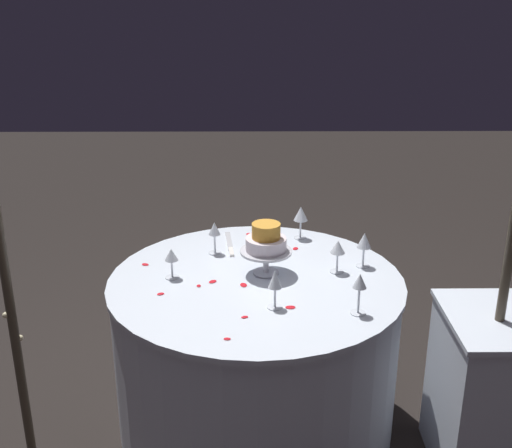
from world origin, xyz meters
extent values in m
plane|color=black|center=(0.00, 0.00, 0.00)|extent=(12.00, 12.00, 0.00)
sphere|color=#F9EAB2|center=(0.93, 0.32, 0.73)|extent=(0.02, 0.02, 0.02)
sphere|color=#F9EAB2|center=(0.90, 0.30, 0.62)|extent=(0.02, 0.02, 0.02)
sphere|color=#F9EAB2|center=(0.92, 0.30, 0.49)|extent=(0.02, 0.02, 0.02)
cylinder|color=silver|center=(0.00, 0.00, 0.35)|extent=(1.22, 1.22, 0.70)
cylinder|color=silver|center=(0.00, 0.00, 0.71)|extent=(1.24, 1.24, 0.02)
cube|color=silver|center=(-0.97, 0.29, 0.34)|extent=(0.47, 0.47, 0.68)
cube|color=silver|center=(-0.97, 0.29, 0.69)|extent=(0.49, 0.49, 0.02)
cylinder|color=silver|center=(-0.04, -0.06, 0.73)|extent=(0.11, 0.11, 0.01)
cylinder|color=silver|center=(-0.04, -0.06, 0.78)|extent=(0.02, 0.02, 0.09)
cylinder|color=silver|center=(-0.04, -0.06, 0.83)|extent=(0.22, 0.22, 0.01)
cylinder|color=white|center=(-0.04, -0.06, 0.86)|extent=(0.17, 0.17, 0.06)
cylinder|color=gold|center=(-0.04, -0.06, 0.92)|extent=(0.12, 0.12, 0.06)
cylinder|color=silver|center=(-0.38, 0.30, 0.72)|extent=(0.06, 0.06, 0.00)
cylinder|color=silver|center=(-0.38, 0.30, 0.78)|extent=(0.01, 0.01, 0.10)
cone|color=silver|center=(-0.38, 0.30, 0.86)|extent=(0.05, 0.05, 0.06)
cylinder|color=silver|center=(-0.35, -0.07, 0.72)|extent=(0.06, 0.06, 0.00)
cylinder|color=silver|center=(-0.35, -0.07, 0.77)|extent=(0.01, 0.01, 0.09)
cone|color=silver|center=(-0.35, -0.07, 0.84)|extent=(0.06, 0.06, 0.06)
cylinder|color=silver|center=(0.35, -0.02, 0.72)|extent=(0.06, 0.06, 0.00)
cylinder|color=silver|center=(0.35, -0.02, 0.77)|extent=(0.01, 0.01, 0.08)
cone|color=silver|center=(0.35, -0.02, 0.83)|extent=(0.06, 0.06, 0.05)
cylinder|color=silver|center=(-0.22, -0.46, 0.72)|extent=(0.06, 0.06, 0.00)
cylinder|color=silver|center=(-0.22, -0.46, 0.77)|extent=(0.01, 0.01, 0.09)
cone|color=silver|center=(-0.22, -0.46, 0.85)|extent=(0.07, 0.07, 0.07)
cylinder|color=silver|center=(-0.47, -0.13, 0.72)|extent=(0.06, 0.06, 0.00)
cylinder|color=silver|center=(-0.47, -0.13, 0.77)|extent=(0.01, 0.01, 0.09)
cone|color=silver|center=(-0.47, -0.13, 0.85)|extent=(0.06, 0.06, 0.07)
cylinder|color=silver|center=(0.19, -0.28, 0.72)|extent=(0.06, 0.06, 0.00)
cylinder|color=silver|center=(0.19, -0.28, 0.77)|extent=(0.01, 0.01, 0.09)
cone|color=silver|center=(0.19, -0.28, 0.84)|extent=(0.05, 0.05, 0.06)
cylinder|color=silver|center=(-0.07, 0.25, 0.72)|extent=(0.06, 0.06, 0.00)
cylinder|color=silver|center=(-0.07, 0.25, 0.77)|extent=(0.01, 0.01, 0.08)
cone|color=silver|center=(-0.07, 0.25, 0.84)|extent=(0.05, 0.05, 0.07)
cube|color=silver|center=(0.13, -0.42, 0.73)|extent=(0.05, 0.22, 0.01)
cube|color=white|center=(0.11, -0.28, 0.73)|extent=(0.03, 0.09, 0.01)
ellipsoid|color=red|center=(0.05, 0.06, 0.72)|extent=(0.03, 0.04, 0.00)
ellipsoid|color=red|center=(0.18, 0.02, 0.72)|extent=(0.04, 0.04, 0.00)
ellipsoid|color=red|center=(0.49, -0.15, 0.72)|extent=(0.04, 0.04, 0.00)
ellipsoid|color=red|center=(0.11, 0.48, 0.72)|extent=(0.03, 0.02, 0.00)
ellipsoid|color=red|center=(0.03, -0.51, 0.72)|extent=(0.04, 0.03, 0.00)
ellipsoid|color=red|center=(0.00, -0.25, 0.72)|extent=(0.03, 0.04, 0.00)
ellipsoid|color=red|center=(0.24, 0.06, 0.72)|extent=(0.02, 0.03, 0.00)
ellipsoid|color=red|center=(-0.13, 0.25, 0.72)|extent=(0.04, 0.03, 0.00)
ellipsoid|color=red|center=(0.05, 0.33, 0.72)|extent=(0.03, 0.03, 0.00)
ellipsoid|color=red|center=(-0.19, -0.32, 0.72)|extent=(0.03, 0.04, 0.00)
ellipsoid|color=red|center=(0.38, 0.13, 0.72)|extent=(0.04, 0.03, 0.00)
camera|label=1|loc=(0.02, 2.45, 1.90)|focal=45.43mm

